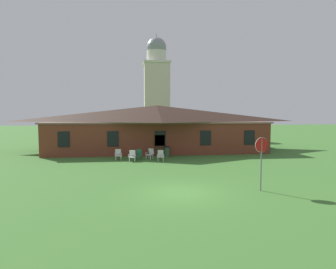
# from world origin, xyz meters

# --- Properties ---
(ground_plane) EXTENTS (200.00, 200.00, 0.00)m
(ground_plane) POSITION_xyz_m (0.00, 0.00, 0.00)
(ground_plane) COLOR #3D702D
(brick_building) EXTENTS (24.15, 10.40, 5.23)m
(brick_building) POSITION_xyz_m (-0.00, 17.99, 2.66)
(brick_building) COLOR brown
(brick_building) RESTS_ON ground
(dome_tower) EXTENTS (5.18, 5.18, 20.09)m
(dome_tower) POSITION_xyz_m (1.56, 39.67, 9.22)
(dome_tower) COLOR beige
(dome_tower) RESTS_ON ground
(stop_sign) EXTENTS (0.78, 0.24, 2.88)m
(stop_sign) POSITION_xyz_m (4.30, -0.12, 2.05)
(stop_sign) COLOR slate
(stop_sign) RESTS_ON ground
(lawn_chair_by_porch) EXTENTS (0.69, 0.72, 0.96)m
(lawn_chair_by_porch) POSITION_xyz_m (-4.02, 11.10, 0.50)
(lawn_chair_by_porch) COLOR white
(lawn_chair_by_porch) RESTS_ON ground
(lawn_chair_near_door) EXTENTS (0.67, 0.70, 0.96)m
(lawn_chair_near_door) POSITION_xyz_m (-2.73, 10.11, 0.50)
(lawn_chair_near_door) COLOR white
(lawn_chair_near_door) RESTS_ON ground
(lawn_chair_left_end) EXTENTS (0.79, 0.83, 0.96)m
(lawn_chair_left_end) POSITION_xyz_m (-2.20, 10.85, 0.50)
(lawn_chair_left_end) COLOR #28704C
(lawn_chair_left_end) RESTS_ON ground
(lawn_chair_middle) EXTENTS (0.84, 0.87, 0.96)m
(lawn_chair_middle) POSITION_xyz_m (-1.08, 11.31, 0.50)
(lawn_chair_middle) COLOR white
(lawn_chair_middle) RESTS_ON ground
(lawn_chair_right_end) EXTENTS (0.67, 0.70, 0.96)m
(lawn_chair_right_end) POSITION_xyz_m (-0.22, 9.99, 0.50)
(lawn_chair_right_end) COLOR silver
(lawn_chair_right_end) RESTS_ON ground
(trash_bin) EXTENTS (0.56, 0.56, 0.98)m
(trash_bin) POSITION_xyz_m (0.65, 12.69, 0.50)
(trash_bin) COLOR #335638
(trash_bin) RESTS_ON ground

